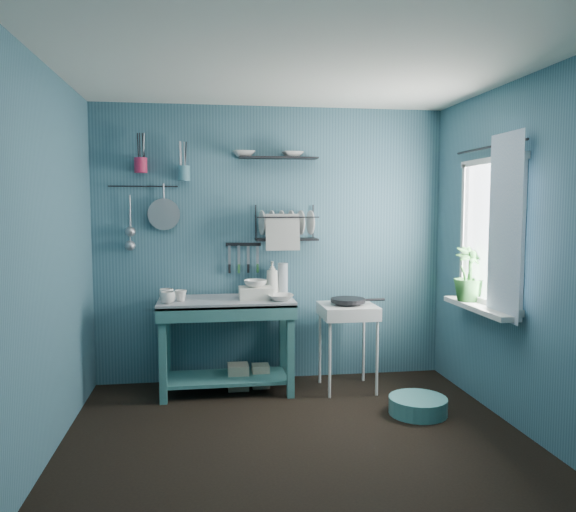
{
  "coord_description": "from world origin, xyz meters",
  "views": [
    {
      "loc": [
        -0.6,
        -3.61,
        1.6
      ],
      "look_at": [
        0.05,
        0.85,
        1.2
      ],
      "focal_mm": 35.0,
      "sensor_mm": 36.0,
      "label": 1
    }
  ],
  "objects": [
    {
      "name": "work_counter",
      "position": [
        -0.44,
        1.16,
        0.41
      ],
      "size": [
        1.23,
        0.78,
        0.81
      ],
      "primitive_type": "cube",
      "rotation": [
        0.0,
        0.0,
        -0.19
      ],
      "color": "#35706E",
      "rests_on": "floor"
    },
    {
      "name": "ladle_outer",
      "position": [
        -1.26,
        1.46,
        1.55
      ],
      "size": [
        0.01,
        0.01,
        0.3
      ],
      "primitive_type": "cylinder",
      "color": "#96979D",
      "rests_on": "wall_back"
    },
    {
      "name": "wall_left",
      "position": [
        -1.6,
        0.0,
        1.25
      ],
      "size": [
        0.0,
        3.0,
        3.0
      ],
      "primitive_type": "plane",
      "rotation": [
        1.57,
        0.0,
        1.57
      ],
      "color": "#345B6A",
      "rests_on": "ground"
    },
    {
      "name": "potted_plant",
      "position": [
        1.51,
        0.66,
        1.05
      ],
      "size": [
        0.29,
        0.29,
        0.44
      ],
      "primitive_type": "imported",
      "rotation": [
        0.0,
        0.0,
        0.16
      ],
      "color": "#255C24",
      "rests_on": "windowsill"
    },
    {
      "name": "water_bottle",
      "position": [
        0.08,
        1.38,
        0.95
      ],
      "size": [
        0.09,
        0.09,
        0.28
      ],
      "primitive_type": "cylinder",
      "color": "#AAB6BD",
      "rests_on": "work_counter"
    },
    {
      "name": "dish_rack",
      "position": [
        0.11,
        1.37,
        1.46
      ],
      "size": [
        0.57,
        0.3,
        0.32
      ],
      "primitive_type": "cube",
      "rotation": [
        0.0,
        0.0,
        0.11
      ],
      "color": "black",
      "rests_on": "wall_back"
    },
    {
      "name": "mug_left",
      "position": [
        -0.92,
        1.0,
        0.86
      ],
      "size": [
        0.12,
        0.12,
        0.1
      ],
      "primitive_type": "imported",
      "color": "silver",
      "rests_on": "work_counter"
    },
    {
      "name": "wall_right",
      "position": [
        1.6,
        0.0,
        1.25
      ],
      "size": [
        0.0,
        3.0,
        3.0
      ],
      "primitive_type": "plane",
      "rotation": [
        1.57,
        0.0,
        -1.57
      ],
      "color": "#345B6A",
      "rests_on": "ground"
    },
    {
      "name": "counter_bowl",
      "position": [
        0.01,
        1.01,
        0.84
      ],
      "size": [
        0.22,
        0.22,
        0.05
      ],
      "primitive_type": "imported",
      "color": "silver",
      "rests_on": "work_counter"
    },
    {
      "name": "mug_right",
      "position": [
        -0.94,
        1.16,
        0.86
      ],
      "size": [
        0.17,
        0.17,
        0.1
      ],
      "primitive_type": "imported",
      "rotation": [
        0.0,
        0.0,
        1.05
      ],
      "color": "silver",
      "rests_on": "work_counter"
    },
    {
      "name": "soap_bottle",
      "position": [
        -0.02,
        1.36,
        0.96
      ],
      "size": [
        0.12,
        0.12,
        0.3
      ],
      "primitive_type": "imported",
      "color": "silver",
      "rests_on": "work_counter"
    },
    {
      "name": "ladle_inner",
      "position": [
        -1.26,
        1.46,
        1.43
      ],
      "size": [
        0.01,
        0.01,
        0.3
      ],
      "primitive_type": "cylinder",
      "color": "#96979D",
      "rests_on": "wall_back"
    },
    {
      "name": "floor",
      "position": [
        0.0,
        0.0,
        0.0
      ],
      "size": [
        3.2,
        3.2,
        0.0
      ],
      "primitive_type": "plane",
      "color": "black",
      "rests_on": "ground"
    },
    {
      "name": "window_glass",
      "position": [
        1.59,
        0.45,
        1.4
      ],
      "size": [
        0.0,
        1.1,
        1.1
      ],
      "primitive_type": "plane",
      "rotation": [
        1.57,
        0.0,
        1.57
      ],
      "color": "white",
      "rests_on": "wall_right"
    },
    {
      "name": "upper_shelf",
      "position": [
        0.04,
        1.4,
        2.03
      ],
      "size": [
        0.7,
        0.18,
        0.01
      ],
      "primitive_type": "cube",
      "rotation": [
        0.0,
        0.0,
        -0.0
      ],
      "color": "black",
      "rests_on": "wall_back"
    },
    {
      "name": "curtain_rod",
      "position": [
        1.54,
        0.45,
        2.05
      ],
      "size": [
        0.02,
        1.05,
        0.02
      ],
      "primitive_type": "cylinder",
      "rotation": [
        1.57,
        0.0,
        0.0
      ],
      "color": "black",
      "rests_on": "wall_right"
    },
    {
      "name": "tub_bowl",
      "position": [
        -0.19,
        1.14,
        0.94
      ],
      "size": [
        0.2,
        0.19,
        0.06
      ],
      "primitive_type": "imported",
      "color": "silver",
      "rests_on": "wash_tub"
    },
    {
      "name": "shelf_bowl_left",
      "position": [
        -0.26,
        1.4,
        2.03
      ],
      "size": [
        0.22,
        0.22,
        0.05
      ],
      "primitive_type": "imported",
      "rotation": [
        0.0,
        0.0,
        0.11
      ],
      "color": "silver",
      "rests_on": "upper_shelf"
    },
    {
      "name": "windowsill",
      "position": [
        1.5,
        0.45,
        0.81
      ],
      "size": [
        0.16,
        0.95,
        0.04
      ],
      "primitive_type": "cube",
      "color": "silver",
      "rests_on": "wall_right"
    },
    {
      "name": "utensil_cup_magenta",
      "position": [
        -1.16,
        1.42,
        1.95
      ],
      "size": [
        0.11,
        0.11,
        0.13
      ],
      "primitive_type": "cylinder",
      "color": "#AD2044",
      "rests_on": "wall_back"
    },
    {
      "name": "shelf_bowl_right",
      "position": [
        0.17,
        1.4,
        2.1
      ],
      "size": [
        0.2,
        0.2,
        0.05
      ],
      "primitive_type": "imported",
      "rotation": [
        0.0,
        0.0,
        0.02
      ],
      "color": "silver",
      "rests_on": "upper_shelf"
    },
    {
      "name": "wash_tub",
      "position": [
        -0.19,
        1.14,
        0.86
      ],
      "size": [
        0.28,
        0.22,
        0.1
      ],
      "primitive_type": "cube",
      "color": "silver",
      "rests_on": "work_counter"
    },
    {
      "name": "ceiling",
      "position": [
        0.0,
        0.0,
        2.5
      ],
      "size": [
        3.2,
        3.2,
        0.0
      ],
      "primitive_type": "plane",
      "rotation": [
        3.14,
        0.0,
        0.0
      ],
      "color": "silver",
      "rests_on": "ground"
    },
    {
      "name": "knife_strip",
      "position": [
        -0.27,
        1.47,
        1.26
      ],
      "size": [
        0.32,
        0.07,
        0.03
      ],
      "primitive_type": "cube",
      "rotation": [
        0.0,
        0.0,
        -0.15
      ],
      "color": "black",
      "rests_on": "wall_back"
    },
    {
      "name": "frying_pan",
      "position": [
        0.61,
        1.07,
        0.79
      ],
      "size": [
        0.3,
        0.3,
        0.03
      ],
      "primitive_type": "cylinder",
      "color": "black",
      "rests_on": "hotplate_stand"
    },
    {
      "name": "storage_tin_small",
      "position": [
        -0.14,
        1.24,
        0.1
      ],
      "size": [
        0.15,
        0.15,
        0.2
      ],
      "primitive_type": "cube",
      "color": "gray",
      "rests_on": "floor"
    },
    {
      "name": "curtain",
      "position": [
        1.52,
        0.15,
        1.45
      ],
      "size": [
        0.0,
        1.35,
        1.35
      ],
      "primitive_type": "plane",
      "rotation": [
        1.57,
        0.0,
        1.57
      ],
      "color": "white",
      "rests_on": "wall_right"
    },
    {
      "name": "wall_back",
      "position": [
        0.0,
        1.5,
        1.25
      ],
      "size": [
        3.2,
        0.0,
        3.2
      ],
      "primitive_type": "plane",
      "rotation": [
        1.57,
        0.0,
        0.0
      ],
      "color": "#345B6A",
      "rests_on": "ground"
    },
    {
      "name": "wall_front",
      "position": [
        0.0,
        -1.5,
        1.25
      ],
      "size": [
        3.2,
        0.0,
        3.2
      ],
      "primitive_type": "plane",
      "rotation": [
        -1.57,
        0.0,
        0.0
      ],
      "color": "#345B6A",
      "rests_on": "ground"
    },
    {
      "name": "floor_basin",
      "position": [
        1.0,
        0.41,
        0.07
      ],
      "size": [
        0.45,
        0.45,
        0.13
      ],
      "primitive_type": "cylinder",
      "color": "teal",
      "rests_on": "floor"
    },
    {
      "name": "colander",
      "position": [
        -0.97,
        1.45,
        1.53
      ],
      "size": [
        0.28,
        0.03,
        0.28
      ],
      "primitive_type": "cylinder",
      "rotation": [
        1.54,
        0.0,
        0.0
      ],
      "color": "#96979D",
      "rests_on": "wall_back"
    },
    {
      "name": "hotplate_stand",
      "position": [
        0.61,
        1.07,
        0.37
      ],
      "size": [
        0.52,
        0.52,
        0.75
      ],
      "primitive_type": "cube",
      "rotation": [
        0.0,
        0.0,
        0.12
      ],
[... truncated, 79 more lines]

